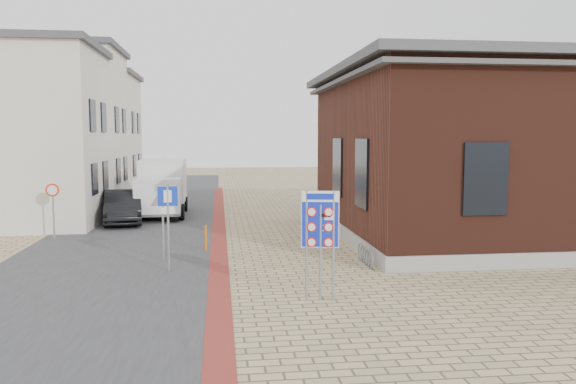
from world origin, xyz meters
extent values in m
plane|color=tan|center=(0.00, 0.00, 0.00)|extent=(120.00, 120.00, 0.00)
cube|color=#38383A|center=(-5.50, 15.00, 0.01)|extent=(7.00, 60.00, 0.02)
cube|color=maroon|center=(-2.00, 10.00, 0.01)|extent=(0.60, 40.00, 0.02)
cube|color=gray|center=(9.00, 7.00, 0.25)|extent=(12.15, 12.15, 0.50)
cube|color=#431E15|center=(9.00, 7.00, 3.50)|extent=(12.00, 12.00, 6.00)
cube|color=#46454A|center=(9.00, 7.00, 6.65)|extent=(13.00, 13.00, 0.30)
cube|color=#46454A|center=(9.00, 7.00, 6.25)|extent=(12.70, 12.70, 0.15)
cube|color=black|center=(2.98, 4.00, 2.80)|extent=(0.12, 1.60, 2.40)
cube|color=black|center=(2.98, 8.00, 2.80)|extent=(0.12, 1.60, 2.40)
cube|color=black|center=(6.00, 0.98, 2.80)|extent=(1.40, 0.12, 2.20)
cube|color=silver|center=(-11.00, 12.00, 4.00)|extent=(7.00, 6.00, 8.00)
cube|color=#46454A|center=(-11.00, 12.00, 8.15)|extent=(7.40, 6.40, 0.30)
cube|color=black|center=(-7.48, 10.80, 2.20)|extent=(0.10, 1.10, 1.40)
cube|color=black|center=(-7.48, 13.20, 2.20)|extent=(0.10, 1.10, 1.40)
cube|color=black|center=(-7.48, 10.80, 5.00)|extent=(0.10, 1.10, 1.40)
cube|color=black|center=(-7.48, 13.20, 5.00)|extent=(0.10, 1.10, 1.40)
cube|color=silver|center=(-11.00, 18.00, 4.40)|extent=(7.00, 6.00, 8.80)
cube|color=#46454A|center=(-11.00, 18.00, 8.95)|extent=(7.40, 6.40, 0.30)
cube|color=black|center=(-7.48, 16.80, 2.20)|extent=(0.10, 1.10, 1.40)
cube|color=black|center=(-7.48, 19.20, 2.20)|extent=(0.10, 1.10, 1.40)
cube|color=black|center=(-7.48, 16.80, 5.00)|extent=(0.10, 1.10, 1.40)
cube|color=black|center=(-7.48, 19.20, 5.00)|extent=(0.10, 1.10, 1.40)
cube|color=silver|center=(-11.00, 24.00, 4.00)|extent=(7.00, 6.00, 8.00)
cube|color=#46454A|center=(-11.00, 24.00, 8.15)|extent=(7.40, 6.40, 0.30)
cube|color=black|center=(-7.48, 22.80, 2.20)|extent=(0.10, 1.10, 1.40)
cube|color=black|center=(-7.48, 25.20, 2.20)|extent=(0.10, 1.10, 1.40)
cube|color=black|center=(-7.48, 22.80, 5.00)|extent=(0.10, 1.10, 1.40)
cube|color=black|center=(-7.48, 25.20, 5.00)|extent=(0.10, 1.10, 1.40)
torus|color=slate|center=(2.65, 1.60, 0.28)|extent=(0.04, 0.60, 0.60)
torus|color=slate|center=(2.65, 1.90, 0.28)|extent=(0.04, 0.60, 0.60)
torus|color=slate|center=(2.65, 2.20, 0.28)|extent=(0.04, 0.60, 0.60)
torus|color=slate|center=(2.65, 2.50, 0.28)|extent=(0.04, 0.60, 0.60)
torus|color=slate|center=(2.65, 2.80, 0.28)|extent=(0.04, 0.60, 0.60)
cube|color=slate|center=(2.65, 2.20, 0.02)|extent=(0.08, 1.60, 0.04)
imported|color=black|center=(-6.50, 12.13, 0.78)|extent=(2.35, 4.92, 1.56)
cube|color=slate|center=(-4.88, 14.23, 0.46)|extent=(2.16, 5.48, 0.25)
cube|color=white|center=(-4.87, 12.31, 1.27)|extent=(2.14, 1.73, 1.62)
cube|color=black|center=(-4.86, 11.55, 1.57)|extent=(1.93, 0.09, 0.81)
cube|color=white|center=(-4.88, 15.14, 1.77)|extent=(2.25, 3.66, 2.23)
cylinder|color=black|center=(-5.93, 12.60, 0.41)|extent=(0.26, 0.81, 0.81)
cylinder|color=black|center=(-3.81, 12.62, 0.41)|extent=(0.26, 0.81, 0.81)
cylinder|color=black|center=(-5.95, 15.84, 0.41)|extent=(0.26, 0.81, 0.81)
cylinder|color=black|center=(-3.83, 15.86, 0.41)|extent=(0.26, 0.81, 0.81)
cylinder|color=gray|center=(0.17, -1.44, 1.37)|extent=(0.07, 0.07, 2.75)
cylinder|color=gray|center=(0.83, -1.56, 1.37)|extent=(0.07, 0.07, 2.75)
cube|color=white|center=(0.50, -1.50, 2.04)|extent=(0.93, 0.22, 1.41)
cube|color=#0F25BC|center=(0.50, -1.50, 2.04)|extent=(0.89, 0.22, 1.37)
cube|color=white|center=(0.50, -1.50, 2.61)|extent=(0.89, 0.23, 0.27)
cylinder|color=gray|center=(0.51, -1.50, 1.20)|extent=(0.07, 0.07, 2.40)
cube|color=silver|center=(0.51, -1.50, 2.14)|extent=(0.63, 0.22, 0.23)
cube|color=#0F38B7|center=(0.51, -1.50, 1.83)|extent=(0.43, 0.16, 0.29)
cylinder|color=gray|center=(-3.50, 2.00, 1.33)|extent=(0.07, 0.07, 2.67)
cube|color=#0F30BE|center=(-3.50, 2.00, 2.29)|extent=(0.59, 0.10, 0.59)
cube|color=white|center=(-3.50, 2.00, 1.87)|extent=(0.43, 0.08, 0.19)
cylinder|color=gray|center=(-3.80, 3.50, 1.18)|extent=(0.07, 0.07, 2.36)
cylinder|color=gray|center=(-8.50, 8.00, 1.11)|extent=(0.07, 0.07, 2.23)
cylinder|color=red|center=(-8.50, 8.00, 1.97)|extent=(0.53, 0.05, 0.53)
cylinder|color=orange|center=(-2.46, 5.00, 0.46)|extent=(0.09, 0.09, 0.92)
camera|label=1|loc=(-1.96, -14.99, 4.06)|focal=35.00mm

